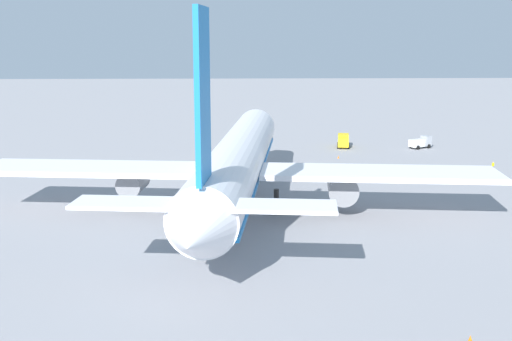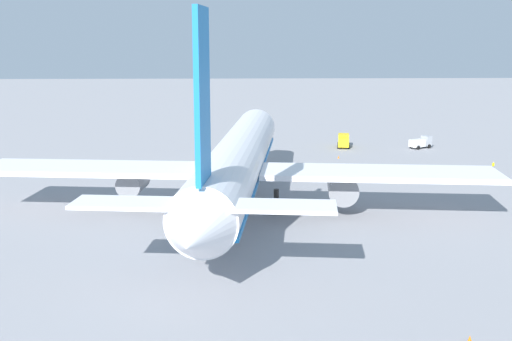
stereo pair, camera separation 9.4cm
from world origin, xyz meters
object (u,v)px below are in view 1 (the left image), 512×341
airliner (238,162)px  ground_worker_0 (493,166)px  traffic_cone_0 (470,339)px  traffic_cone_1 (338,157)px  service_truck_0 (343,140)px  service_truck_3 (421,142)px

airliner → ground_worker_0: airliner is taller
traffic_cone_0 → traffic_cone_1: bearing=-1.7°
service_truck_0 → traffic_cone_0: service_truck_0 is taller
service_truck_0 → service_truck_3: 16.86m
service_truck_0 → traffic_cone_1: service_truck_0 is taller
service_truck_0 → service_truck_3: size_ratio=1.04×
service_truck_3 → traffic_cone_0: 92.13m
airliner → traffic_cone_0: bearing=-155.6°
airliner → service_truck_0: 56.74m
traffic_cone_0 → airliner: bearing=24.4°
service_truck_3 → traffic_cone_1: bearing=119.4°
service_truck_0 → traffic_cone_1: size_ratio=10.41×
ground_worker_0 → traffic_cone_0: (-65.29, 28.55, -0.54)m
airliner → ground_worker_0: 53.43m
service_truck_0 → service_truck_3: (-1.79, -16.77, -0.23)m
service_truck_3 → ground_worker_0: service_truck_3 is taller
service_truck_0 → ground_worker_0: service_truck_0 is taller
traffic_cone_1 → airliner: bearing=151.9°
service_truck_3 → traffic_cone_1: (-11.25, 19.96, -1.04)m
airliner → traffic_cone_0: (-39.85, -18.04, -6.61)m
traffic_cone_1 → traffic_cone_0: bearing=178.3°
service_truck_3 → traffic_cone_0: (-89.37, 22.34, -1.04)m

